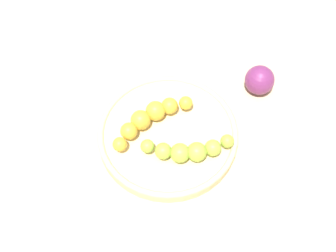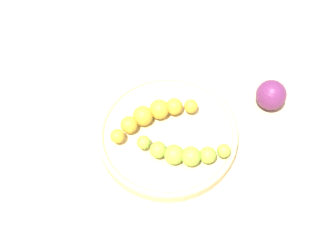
{
  "view_description": "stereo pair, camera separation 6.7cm",
  "coord_description": "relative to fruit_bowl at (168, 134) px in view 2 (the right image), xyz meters",
  "views": [
    {
      "loc": [
        -0.2,
        -0.3,
        0.62
      ],
      "look_at": [
        0.0,
        0.0,
        0.04
      ],
      "focal_mm": 45.87,
      "sensor_mm": 36.0,
      "label": 1
    },
    {
      "loc": [
        -0.14,
        -0.33,
        0.62
      ],
      "look_at": [
        0.0,
        0.0,
        0.04
      ],
      "focal_mm": 45.87,
      "sensor_mm": 36.0,
      "label": 2
    }
  ],
  "objects": [
    {
      "name": "ground_plane",
      "position": [
        0.0,
        0.0,
        -0.01
      ],
      "size": [
        2.4,
        2.4,
        0.0
      ],
      "primitive_type": "plane",
      "color": "tan"
    },
    {
      "name": "fruit_bowl",
      "position": [
        0.0,
        0.0,
        0.0
      ],
      "size": [
        0.23,
        0.23,
        0.02
      ],
      "color": "#D1B784",
      "rests_on": "ground_plane"
    },
    {
      "name": "banana_spotted",
      "position": [
        -0.02,
        0.03,
        0.02
      ],
      "size": [
        0.15,
        0.05,
        0.03
      ],
      "rotation": [
        0.0,
        0.0,
        1.62
      ],
      "color": "gold",
      "rests_on": "fruit_bowl"
    },
    {
      "name": "banana_green",
      "position": [
        0.0,
        -0.05,
        0.02
      ],
      "size": [
        0.13,
        0.08,
        0.03
      ],
      "rotation": [
        0.0,
        0.0,
        4.19
      ],
      "color": "#8CAD38",
      "rests_on": "fruit_bowl"
    },
    {
      "name": "plum_purple",
      "position": [
        0.19,
        -0.01,
        0.01
      ],
      "size": [
        0.05,
        0.05,
        0.05
      ],
      "primitive_type": "sphere",
      "color": "#662659",
      "rests_on": "ground_plane"
    }
  ]
}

